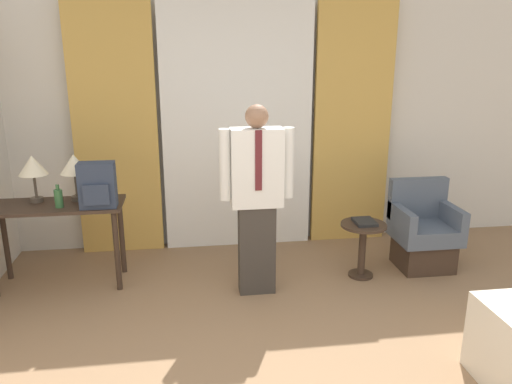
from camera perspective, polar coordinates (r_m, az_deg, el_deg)
wall_back at (r=5.38m, az=-2.26°, el=8.09°), size 10.00×0.06×2.70m
curtain_sheer_center at (r=5.27m, az=-2.11°, el=7.24°), size 1.57×0.06×2.58m
curtain_drape_left at (r=5.29m, az=-15.75°, el=6.68°), size 0.84×0.06×2.58m
curtain_drape_right at (r=5.53m, az=10.93°, el=7.40°), size 0.84×0.06×2.58m
desk at (r=4.80m, az=-21.83°, el=-2.80°), size 1.17×0.49×0.77m
table_lamp_left at (r=4.82m, az=-24.16°, el=2.64°), size 0.25×0.25×0.42m
table_lamp_right at (r=4.74m, az=-20.06°, el=2.85°), size 0.25×0.25×0.42m
bottle_near_edge at (r=4.64m, az=-21.63°, el=-0.64°), size 0.07×0.07×0.20m
backpack at (r=4.49m, az=-17.68°, el=0.71°), size 0.31×0.19×0.40m
person at (r=4.25m, az=0.09°, el=-0.27°), size 0.63×0.21×1.67m
armchair at (r=5.20m, az=18.56°, el=-4.59°), size 0.59×0.53×0.86m
side_table at (r=4.82m, az=12.09°, el=-5.48°), size 0.43×0.43×0.53m
book at (r=4.77m, az=12.31°, el=-3.34°), size 0.19×0.24×0.03m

